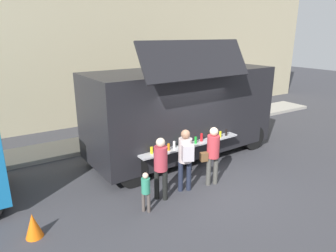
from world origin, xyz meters
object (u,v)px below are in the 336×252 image
Objects in this scene: traffic_cone_orange at (33,226)px; customer_mid_with_backpack at (186,155)px; trash_bin at (226,112)px; child_near_queue at (146,189)px; food_truck_main at (182,110)px; customer_front_ordering at (213,151)px; customer_rear_waiting at (161,163)px.

customer_mid_with_backpack is at bearing -1.64° from traffic_cone_orange.
child_near_queue reaches higher than trash_bin.
traffic_cone_orange is 0.57× the size of trash_bin.
trash_bin reaches higher than traffic_cone_orange.
child_near_queue is at bearing -140.59° from food_truck_main.
customer_mid_with_backpack is at bearing -29.55° from child_near_queue.
customer_front_ordering is 1.65× the size of child_near_queue.
customer_mid_with_backpack is at bearing -42.60° from customer_rear_waiting.
trash_bin is at bearing -33.69° from customer_front_ordering.
customer_rear_waiting is at bearing -144.62° from trash_bin.
customer_rear_waiting is at bearing -15.08° from child_near_queue.
traffic_cone_orange is 0.31× the size of customer_mid_with_backpack.
traffic_cone_orange is 0.33× the size of customer_rear_waiting.
food_truck_main is 3.11m from customer_rear_waiting.
food_truck_main is 4.92m from trash_bin.
customer_rear_waiting is at bearing -137.35° from food_truck_main.
traffic_cone_orange is at bearing 99.78° from customer_front_ordering.
trash_bin is (4.18, 2.32, -1.16)m from food_truck_main.
customer_mid_with_backpack is 1.04× the size of customer_rear_waiting.
customer_front_ordering is 1.01× the size of customer_rear_waiting.
child_near_queue is (2.45, -0.42, 0.34)m from traffic_cone_orange.
customer_mid_with_backpack is (-0.86, 0.08, 0.06)m from customer_front_ordering.
customer_mid_with_backpack reaches higher than traffic_cone_orange.
traffic_cone_orange is 3.89m from customer_mid_with_backpack.
trash_bin is 7.17m from customer_mid_with_backpack.
customer_front_ordering is at bearing -45.60° from customer_rear_waiting.
traffic_cone_orange is (-5.18, -2.06, -1.37)m from food_truck_main.
food_truck_main is 5.74m from traffic_cone_orange.
customer_front_ordering is at bearing -36.55° from child_near_queue.
food_truck_main is at bearing 2.65° from customer_rear_waiting.
customer_rear_waiting is (-1.62, 0.08, -0.00)m from customer_front_ordering.
customer_mid_with_backpack reaches higher than child_near_queue.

